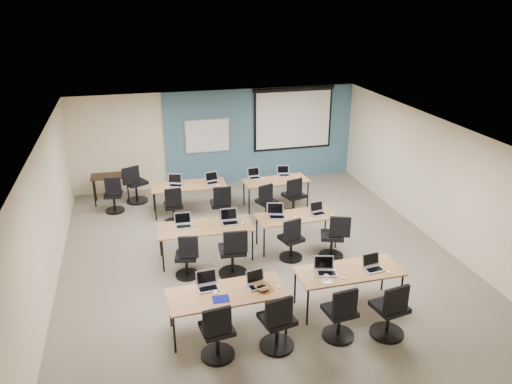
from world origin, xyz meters
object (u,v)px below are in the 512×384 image
object	(u,v)px
spare_chair_b	(114,198)
projector_screen	(293,115)
task_chair_4	(187,260)
task_chair_7	(334,240)
laptop_0	(207,284)
laptop_2	(325,269)
laptop_11	(284,173)
training_table_mid_left	(205,228)
laptop_7	(318,211)
laptop_6	(276,214)
laptop_10	(254,175)
task_chair_11	(294,199)
task_chair_5	(233,256)
task_chair_6	(291,243)
task_chair_8	(174,209)
utility_table	(110,179)
task_chair_1	(277,326)
laptop_3	(373,265)
laptop_9	(212,180)
whiteboard	(207,136)
laptop_1	(256,282)
laptop_8	(175,183)
task_chair_10	(266,205)
training_table_front_left	(227,294)
laptop_5	(230,219)
task_chair_9	(221,208)
task_chair_0	(217,336)
training_table_front_right	(349,273)
laptop_4	(183,223)
training_table_mid_right	(297,218)
training_table_back_left	(189,186)

from	to	relation	value
spare_chair_b	projector_screen	bearing A→B (deg)	21.10
task_chair_4	spare_chair_b	xyz separation A→B (m)	(-1.38, 3.55, 0.01)
task_chair_4	task_chair_7	xyz separation A→B (m)	(3.03, -0.00, 0.03)
laptop_0	laptop_2	world-z (taller)	laptop_2
laptop_11	training_table_mid_left	bearing A→B (deg)	-124.50
laptop_7	laptop_6	bearing A→B (deg)	166.18
task_chair_7	laptop_10	size ratio (longest dim) A/B	3.14
task_chair_11	spare_chair_b	bearing A→B (deg)	146.87
laptop_2	task_chair_5	distance (m)	1.99
task_chair_6	task_chair_8	distance (m)	3.19
laptop_11	task_chair_11	size ratio (longest dim) A/B	0.31
task_chair_7	task_chair_11	distance (m)	2.28
laptop_7	utility_table	distance (m)	5.64
training_table_mid_left	laptop_6	world-z (taller)	laptop_6
task_chair_1	task_chair_4	size ratio (longest dim) A/B	1.08
training_table_mid_left	laptop_2	size ratio (longest dim) A/B	5.62
laptop_3	laptop_9	world-z (taller)	same
whiteboard	laptop_7	size ratio (longest dim) A/B	4.06
training_table_mid_left	laptop_1	distance (m)	2.44
laptop_8	laptop_10	distance (m)	2.02
task_chair_7	task_chair_10	world-z (taller)	task_chair_7
task_chair_4	utility_table	world-z (taller)	task_chair_4
laptop_9	laptop_10	world-z (taller)	laptop_9
training_table_front_left	laptop_2	distance (m)	1.76
laptop_5	task_chair_4	bearing A→B (deg)	-141.85
whiteboard	utility_table	xyz separation A→B (m)	(-2.69, -0.63, -0.79)
laptop_6	task_chair_9	bearing A→B (deg)	139.24
task_chair_1	laptop_3	xyz separation A→B (m)	(1.94, 0.74, 0.37)
task_chair_0	task_chair_6	world-z (taller)	task_chair_0
laptop_8	laptop_11	bearing A→B (deg)	20.25
training_table_front_left	task_chair_5	size ratio (longest dim) A/B	1.84
task_chair_11	training_table_front_right	bearing A→B (deg)	-111.58
laptop_3	laptop_5	world-z (taller)	laptop_5
laptop_5	task_chair_8	size ratio (longest dim) A/B	0.38
laptop_2	task_chair_11	world-z (taller)	task_chair_11
laptop_4	task_chair_7	world-z (taller)	task_chair_7
training_table_front_left	laptop_9	size ratio (longest dim) A/B	5.75
laptop_3	task_chair_4	xyz separation A→B (m)	(-3.02, 1.72, -0.41)
training_table_mid_right	spare_chair_b	world-z (taller)	spare_chair_b
training_table_back_left	laptop_3	world-z (taller)	laptop_3
training_table_front_right	task_chair_8	size ratio (longest dim) A/B	1.91
laptop_1	task_chair_9	world-z (taller)	task_chair_9
task_chair_10	utility_table	bearing A→B (deg)	129.59
training_table_front_right	laptop_7	xyz separation A→B (m)	(0.34, 2.37, 0.10)
training_table_mid_left	training_table_back_left	xyz separation A→B (m)	(-0.02, 2.44, -0.00)
laptop_9	task_chair_10	size ratio (longest dim) A/B	0.35
task_chair_9	task_chair_4	bearing A→B (deg)	-112.20
task_chair_11	laptop_1	bearing A→B (deg)	-133.23
task_chair_11	task_chair_7	bearing A→B (deg)	-104.12
task_chair_1	spare_chair_b	distance (m)	6.49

